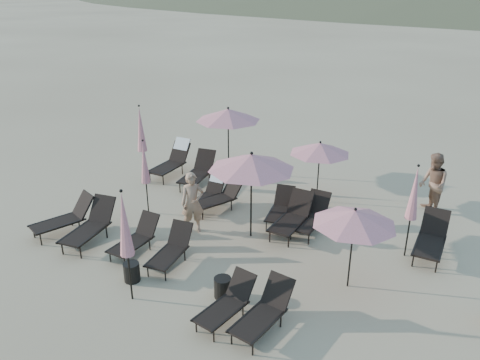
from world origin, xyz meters
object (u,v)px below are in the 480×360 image
Objects in this scene: lounger_7 at (210,192)px; umbrella_closed_2 at (141,130)px; beachgoer_b at (433,184)px; lounger_1 at (90,225)px; lounger_0 at (65,217)px; umbrella_closed_0 at (125,225)px; lounger_2 at (136,238)px; umbrella_open_2 at (228,115)px; lounger_10 at (311,216)px; umbrella_open_0 at (251,162)px; lounger_12 at (198,171)px; side_table_1 at (223,287)px; lounger_11 at (431,238)px; side_table_0 at (132,272)px; lounger_6 at (172,160)px; umbrella_open_3 at (320,148)px; lounger_3 at (171,249)px; lounger_9 at (292,217)px; umbrella_closed_3 at (144,163)px; beachgoer_a at (193,203)px; lounger_4 at (227,303)px; lounger_8 at (219,196)px; umbrella_closed_1 at (414,194)px; lounger_13 at (281,208)px; umbrella_open_1 at (355,217)px; lounger_5 at (264,311)px.

umbrella_closed_2 is (-2.97, 0.12, 1.49)m from lounger_7.
lounger_1 is at bearing -80.80° from beachgoer_b.
umbrella_closed_0 is at bearing -1.71° from lounger_0.
umbrella_open_2 is (-1.33, 5.85, 1.78)m from lounger_2.
lounger_10 is 0.69× the size of umbrella_open_2.
lounger_0 is 5.43m from umbrella_open_0.
lounger_12 is 6.45m from side_table_1.
lounger_11 is 0.68× the size of umbrella_closed_0.
side_table_0 is at bearing -72.10° from umbrella_open_2.
umbrella_open_3 is (5.35, 0.90, 1.22)m from lounger_6.
lounger_3 is at bearing -37.40° from umbrella_closed_2.
umbrella_open_3 is at bearing 93.57° from lounger_9.
lounger_2 is 0.56× the size of umbrella_closed_2.
umbrella_closed_3 is 1.34× the size of beachgoer_a.
umbrella_closed_3 reaches higher than side_table_1.
lounger_1 is 4.31m from umbrella_closed_2.
lounger_4 is 0.78× the size of lounger_12.
lounger_2 is 0.91× the size of lounger_10.
lounger_8 is 0.72× the size of umbrella_closed_1.
lounger_10 is 0.89× the size of lounger_12.
umbrella_open_0 is at bearing -7.43° from lounger_8.
lounger_1 is 1.18× the size of lounger_13.
lounger_12 is 1.11× the size of beachgoer_a.
lounger_12 reaches higher than lounger_2.
umbrella_closed_1 reaches higher than umbrella_open_1.
umbrella_closed_0 is at bearing -61.23° from lounger_6.
lounger_6 is 7.58m from side_table_1.
lounger_2 is 0.86× the size of lounger_9.
lounger_0 is at bearing 179.79° from lounger_5.
lounger_2 is at bearing -85.03° from lounger_12.
lounger_0 is at bearing -155.43° from lounger_13.
umbrella_closed_1 is at bearing -24.32° from beachgoer_a.
lounger_5 is (5.68, -0.30, -0.06)m from lounger_1.
beachgoer_b reaches higher than lounger_2.
umbrella_closed_1 is (5.50, 0.59, 1.29)m from lounger_8.
lounger_4 is at bearing -17.49° from lounger_2.
lounger_10 reaches higher than lounger_5.
lounger_1 is 1.12× the size of lounger_10.
umbrella_closed_3 reaches higher than lounger_12.
lounger_8 is 4.98m from umbrella_closed_0.
umbrella_open_1 is at bearing -0.52° from umbrella_closed_3.
umbrella_open_3 is 0.81× the size of umbrella_closed_1.
side_table_1 is at bearing -56.54° from beachgoer_b.
lounger_0 is 1.02× the size of lounger_11.
umbrella_closed_1 reaches higher than lounger_9.
umbrella_open_0 is at bearing -163.16° from lounger_11.
lounger_6 is 7.48m from umbrella_closed_0.
umbrella_open_2 is 3.82m from umbrella_open_3.
lounger_5 is at bearing 6.06° from side_table_0.
lounger_0 is 1.05× the size of beachgoer_a.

